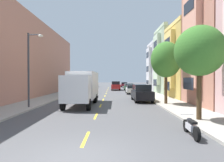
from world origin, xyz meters
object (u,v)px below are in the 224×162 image
(parked_wagon_charcoal, at_px, (95,84))
(moving_red_sedan, at_px, (116,86))
(parked_wagon_forest, at_px, (129,87))
(parked_motorcycle, at_px, (191,127))
(parked_wagon_silver, at_px, (92,85))
(parked_sedan_burgundy, at_px, (124,85))
(parked_wagon_white, at_px, (132,89))
(parked_suv_black, at_px, (142,93))
(delivery_box_truck, at_px, (83,86))
(parked_hatchback_navy, at_px, (75,91))
(parked_pickup_teal, at_px, (82,88))
(street_tree_second, at_px, (166,60))
(street_tree_nearest, at_px, (199,51))
(street_lamp, at_px, (30,64))

(parked_wagon_charcoal, relative_size, moving_red_sedan, 0.99)
(parked_wagon_forest, bearing_deg, parked_motorcycle, -89.55)
(parked_wagon_silver, xyz_separation_m, parked_sedan_burgundy, (8.84, 5.43, -0.05))
(parked_wagon_forest, bearing_deg, parked_wagon_white, -91.08)
(parked_wagon_charcoal, height_order, parked_suv_black, parked_suv_black)
(delivery_box_truck, distance_m, parked_suv_black, 6.93)
(parked_wagon_silver, relative_size, parked_wagon_white, 1.00)
(parked_hatchback_navy, bearing_deg, parked_wagon_silver, 89.87)
(parked_pickup_teal, bearing_deg, parked_suv_black, -54.06)
(parked_hatchback_navy, bearing_deg, street_tree_second, -41.24)
(parked_wagon_silver, distance_m, parked_suv_black, 30.32)
(moving_red_sedan, bearing_deg, parked_suv_black, -82.68)
(street_tree_nearest, bearing_deg, parked_wagon_forest, 93.75)
(street_lamp, bearing_deg, moving_red_sedan, 73.31)
(street_tree_nearest, bearing_deg, parked_hatchback_navy, 122.84)
(delivery_box_truck, xyz_separation_m, parked_wagon_silver, (-2.60, 31.90, -1.07))
(street_tree_second, distance_m, parked_hatchback_navy, 14.89)
(parked_hatchback_navy, distance_m, parked_motorcycle, 21.74)
(parked_suv_black, distance_m, parked_motorcycle, 13.12)
(parked_wagon_forest, bearing_deg, parked_hatchback_navy, -126.36)
(parked_wagon_white, bearing_deg, parked_wagon_silver, 115.52)
(parked_wagon_charcoal, height_order, parked_wagon_white, same)
(delivery_box_truck, relative_size, parked_wagon_forest, 1.72)
(parked_sedan_burgundy, relative_size, parked_wagon_charcoal, 0.95)
(street_tree_second, relative_size, moving_red_sedan, 1.26)
(street_tree_nearest, height_order, parked_sedan_burgundy, street_tree_nearest)
(street_lamp, distance_m, moving_red_sedan, 27.10)
(street_tree_nearest, distance_m, parked_wagon_silver, 40.83)
(parked_wagon_silver, xyz_separation_m, parked_wagon_charcoal, (-0.03, 7.97, 0.00))
(delivery_box_truck, xyz_separation_m, parked_hatchback_navy, (-2.65, 9.48, -1.12))
(parked_wagon_forest, height_order, parked_wagon_white, same)
(street_lamp, xyz_separation_m, parked_wagon_white, (10.29, 15.97, -3.06))
(street_tree_second, relative_size, parked_hatchback_navy, 1.52)
(street_tree_second, height_order, parked_wagon_forest, street_tree_second)
(parked_suv_black, bearing_deg, parked_hatchback_navy, 143.44)
(parked_wagon_forest, height_order, parked_hatchback_navy, same)
(street_lamp, relative_size, parked_pickup_teal, 1.19)
(street_lamp, relative_size, parked_wagon_white, 1.35)
(parked_wagon_charcoal, bearing_deg, delivery_box_truck, -86.23)
(street_tree_nearest, relative_size, parked_wagon_white, 1.20)
(delivery_box_truck, relative_size, parked_suv_black, 1.68)
(street_tree_second, distance_m, parked_wagon_white, 14.23)
(moving_red_sedan, bearing_deg, street_lamp, -106.69)
(parked_wagon_silver, relative_size, parked_motorcycle, 2.30)
(delivery_box_truck, distance_m, parked_pickup_teal, 15.11)
(parked_wagon_silver, height_order, parked_hatchback_navy, same)
(delivery_box_truck, distance_m, parked_motorcycle, 12.22)
(delivery_box_truck, height_order, parked_sedan_burgundy, delivery_box_truck)
(parked_hatchback_navy, relative_size, parked_suv_black, 0.83)
(street_tree_nearest, distance_m, moving_red_sedan, 31.26)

